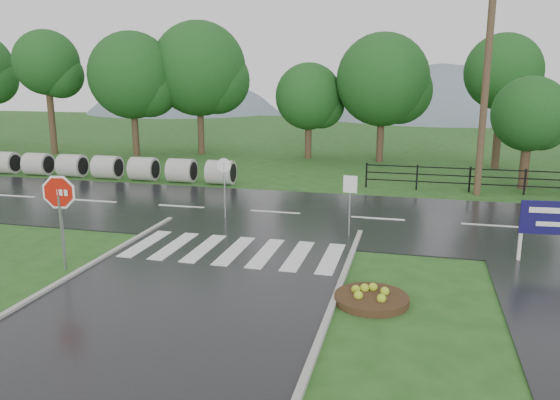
# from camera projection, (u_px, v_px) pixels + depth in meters

# --- Properties ---
(ground) EXTENTS (120.00, 120.00, 0.00)m
(ground) POSITION_uv_depth(u_px,v_px,m) (162.00, 322.00, 12.07)
(ground) COLOR #224F1A
(ground) RESTS_ON ground
(main_road) EXTENTS (90.00, 8.00, 0.04)m
(main_road) POSITION_uv_depth(u_px,v_px,m) (275.00, 213.00, 21.52)
(main_road) COLOR black
(main_road) RESTS_ON ground
(walkway) EXTENTS (2.20, 11.00, 0.04)m
(walkway) POSITION_uv_depth(u_px,v_px,m) (540.00, 290.00, 13.84)
(walkway) COLOR #242427
(walkway) RESTS_ON ground
(crosswalk) EXTENTS (6.50, 2.80, 0.02)m
(crosswalk) POSITION_uv_depth(u_px,v_px,m) (235.00, 250.00, 16.79)
(crosswalk) COLOR silver
(crosswalk) RESTS_ON ground
(fence_west) EXTENTS (9.58, 0.08, 1.20)m
(fence_west) POSITION_uv_depth(u_px,v_px,m) (470.00, 177.00, 25.20)
(fence_west) COLOR black
(fence_west) RESTS_ON ground
(hills) EXTENTS (102.00, 48.00, 48.00)m
(hills) POSITION_uv_depth(u_px,v_px,m) (398.00, 227.00, 76.18)
(hills) COLOR slate
(hills) RESTS_ON ground
(treeline) EXTENTS (83.20, 5.20, 10.00)m
(treeline) POSITION_uv_depth(u_px,v_px,m) (346.00, 161.00, 34.52)
(treeline) COLOR #144116
(treeline) RESTS_ON ground
(culvert_pipes) EXTENTS (13.90, 1.20, 1.20)m
(culvert_pipes) POSITION_uv_depth(u_px,v_px,m) (107.00, 167.00, 28.58)
(culvert_pipes) COLOR #9E9B93
(culvert_pipes) RESTS_ON ground
(stop_sign) EXTENTS (1.26, 0.21, 2.87)m
(stop_sign) POSITION_uv_depth(u_px,v_px,m) (59.00, 201.00, 14.85)
(stop_sign) COLOR #939399
(stop_sign) RESTS_ON ground
(estate_billboard) EXTENTS (2.13, 0.22, 1.86)m
(estate_billboard) POSITION_uv_depth(u_px,v_px,m) (559.00, 221.00, 15.46)
(estate_billboard) COLOR silver
(estate_billboard) RESTS_ON ground
(flower_bed) EXTENTS (1.79, 1.79, 0.36)m
(flower_bed) POSITION_uv_depth(u_px,v_px,m) (372.00, 297.00, 13.07)
(flower_bed) COLOR #332111
(flower_bed) RESTS_ON ground
(reg_sign_small) EXTENTS (0.47, 0.08, 2.10)m
(reg_sign_small) POSITION_uv_depth(u_px,v_px,m) (350.00, 194.00, 18.05)
(reg_sign_small) COLOR #939399
(reg_sign_small) RESTS_ON ground
(reg_sign_round) EXTENTS (0.54, 0.07, 2.33)m
(reg_sign_round) POSITION_uv_depth(u_px,v_px,m) (224.00, 181.00, 20.35)
(reg_sign_round) COLOR #939399
(reg_sign_round) RESTS_ON ground
(utility_pole_east) EXTENTS (1.66, 0.31, 9.33)m
(utility_pole_east) POSITION_uv_depth(u_px,v_px,m) (485.00, 89.00, 23.75)
(utility_pole_east) COLOR #473523
(utility_pole_east) RESTS_ON ground
(entrance_tree_left) EXTENTS (3.49, 3.49, 5.30)m
(entrance_tree_left) POSITION_uv_depth(u_px,v_px,m) (530.00, 114.00, 25.38)
(entrance_tree_left) COLOR #3D2B1C
(entrance_tree_left) RESTS_ON ground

